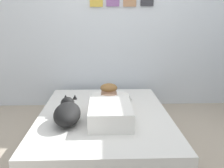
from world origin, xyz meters
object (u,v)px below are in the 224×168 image
object	(u,v)px
dog	(67,112)
bed	(104,125)
person_lying	(110,107)
coffee_cup	(125,100)
pillow	(110,96)
cell_phone	(127,114)

from	to	relation	value
dog	bed	bearing A→B (deg)	35.62
person_lying	dog	xyz separation A→B (m)	(-0.42, -0.14, -0.00)
bed	coffee_cup	distance (m)	0.48
pillow	coffee_cup	xyz separation A→B (m)	(0.18, -0.13, -0.02)
pillow	cell_phone	bearing A→B (deg)	-73.40
pillow	coffee_cup	bearing A→B (deg)	-36.00
bed	coffee_cup	xyz separation A→B (m)	(0.27, 0.35, 0.18)
pillow	dog	world-z (taller)	dog
dog	coffee_cup	xyz separation A→B (m)	(0.63, 0.61, -0.07)
bed	coffee_cup	bearing A→B (deg)	52.88
bed	dog	bearing A→B (deg)	-144.38
person_lying	dog	distance (m)	0.45
person_lying	cell_phone	world-z (taller)	person_lying
pillow	dog	xyz separation A→B (m)	(-0.45, -0.74, 0.05)
pillow	dog	bearing A→B (deg)	-121.19
pillow	dog	distance (m)	0.87
bed	cell_phone	distance (m)	0.30
dog	coffee_cup	world-z (taller)	dog
bed	dog	distance (m)	0.51
coffee_cup	dog	bearing A→B (deg)	-135.83
bed	pillow	world-z (taller)	pillow
pillow	coffee_cup	world-z (taller)	pillow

